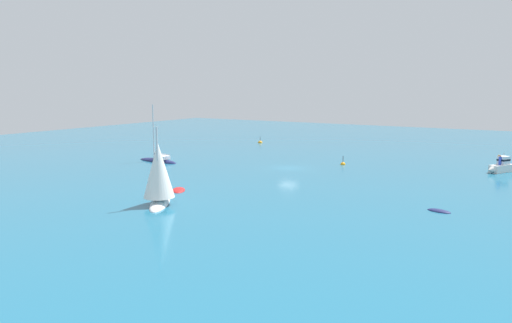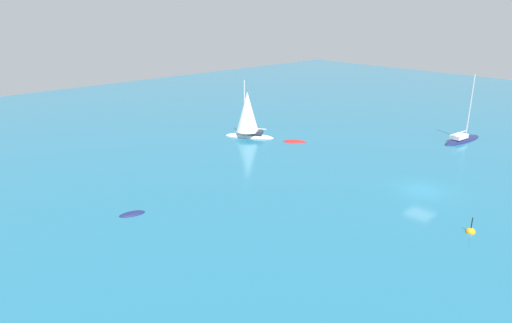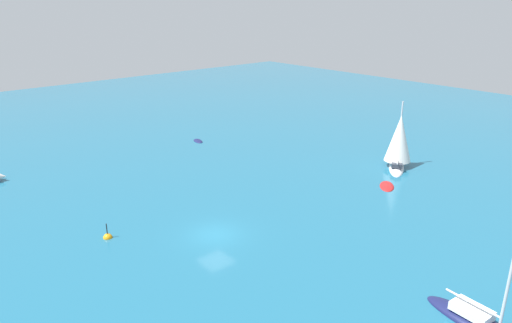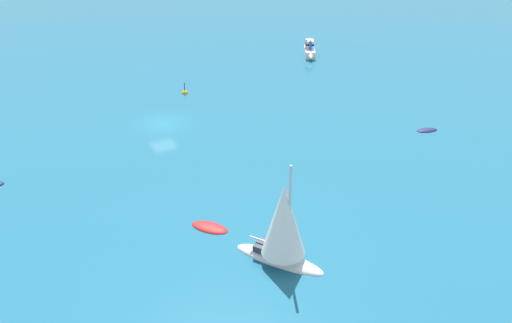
{
  "view_description": "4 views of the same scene",
  "coord_description": "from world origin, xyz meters",
  "px_view_note": "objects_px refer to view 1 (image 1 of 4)",
  "views": [
    {
      "loc": [
        -31.83,
        60.25,
        11.37
      ],
      "look_at": [
        1.34,
        6.52,
        1.67
      ],
      "focal_mm": 34.55,
      "sensor_mm": 36.0,
      "label": 1
    },
    {
      "loc": [
        -39.82,
        -19.38,
        16.85
      ],
      "look_at": [
        -7.78,
        15.08,
        0.98
      ],
      "focal_mm": 32.6,
      "sensor_mm": 36.0,
      "label": 2
    },
    {
      "loc": [
        27.99,
        -19.97,
        18.39
      ],
      "look_at": [
        -6.74,
        10.36,
        2.23
      ],
      "focal_mm": 32.65,
      "sensor_mm": 36.0,
      "label": 3
    },
    {
      "loc": [
        17.3,
        53.44,
        25.0
      ],
      "look_at": [
        -4.12,
        13.01,
        0.67
      ],
      "focal_mm": 41.19,
      "sensor_mm": 36.0,
      "label": 4
    }
  ],
  "objects_px": {
    "cabin_cruiser": "(500,166)",
    "dinghy": "(439,211)",
    "channel_buoy": "(260,143)",
    "mooring_buoy": "(343,164)",
    "rib": "(178,190)",
    "yacht": "(158,161)",
    "yacht_1": "(159,176)"
  },
  "relations": [
    {
      "from": "channel_buoy",
      "to": "cabin_cruiser",
      "type": "bearing_deg",
      "value": 164.43
    },
    {
      "from": "rib",
      "to": "channel_buoy",
      "type": "xyz_separation_m",
      "value": [
        16.15,
        -44.01,
        0.01
      ]
    },
    {
      "from": "yacht",
      "to": "cabin_cruiser",
      "type": "height_order",
      "value": "yacht"
    },
    {
      "from": "rib",
      "to": "channel_buoy",
      "type": "height_order",
      "value": "channel_buoy"
    },
    {
      "from": "rib",
      "to": "cabin_cruiser",
      "type": "bearing_deg",
      "value": 101.23
    },
    {
      "from": "yacht",
      "to": "dinghy",
      "type": "xyz_separation_m",
      "value": [
        -42.83,
        9.02,
        -0.15
      ]
    },
    {
      "from": "yacht",
      "to": "yacht_1",
      "type": "distance_m",
      "value": 28.25
    },
    {
      "from": "cabin_cruiser",
      "to": "mooring_buoy",
      "type": "relative_size",
      "value": 2.77
    },
    {
      "from": "cabin_cruiser",
      "to": "dinghy",
      "type": "distance_m",
      "value": 26.08
    },
    {
      "from": "cabin_cruiser",
      "to": "dinghy",
      "type": "relative_size",
      "value": 1.9
    },
    {
      "from": "yacht",
      "to": "dinghy",
      "type": "bearing_deg",
      "value": 173.08
    },
    {
      "from": "yacht_1",
      "to": "channel_buoy",
      "type": "distance_m",
      "value": 53.54
    },
    {
      "from": "yacht_1",
      "to": "dinghy",
      "type": "bearing_deg",
      "value": 82.92
    },
    {
      "from": "yacht",
      "to": "rib",
      "type": "bearing_deg",
      "value": 143.51
    },
    {
      "from": "dinghy",
      "to": "channel_buoy",
      "type": "height_order",
      "value": "channel_buoy"
    },
    {
      "from": "yacht",
      "to": "cabin_cruiser",
      "type": "bearing_deg",
      "value": -154.57
    },
    {
      "from": "rib",
      "to": "dinghy",
      "type": "relative_size",
      "value": 1.37
    },
    {
      "from": "dinghy",
      "to": "channel_buoy",
      "type": "bearing_deg",
      "value": 151.87
    },
    {
      "from": "dinghy",
      "to": "mooring_buoy",
      "type": "bearing_deg",
      "value": 144.22
    },
    {
      "from": "yacht_1",
      "to": "channel_buoy",
      "type": "xyz_separation_m",
      "value": [
        18.91,
        -50.01,
        -2.78
      ]
    },
    {
      "from": "yacht_1",
      "to": "channel_buoy",
      "type": "bearing_deg",
      "value": 167.64
    },
    {
      "from": "yacht",
      "to": "dinghy",
      "type": "distance_m",
      "value": 43.77
    },
    {
      "from": "yacht_1",
      "to": "dinghy",
      "type": "height_order",
      "value": "yacht_1"
    },
    {
      "from": "yacht",
      "to": "yacht_1",
      "type": "xyz_separation_m",
      "value": [
        -19.22,
        20.53,
        2.64
      ]
    },
    {
      "from": "channel_buoy",
      "to": "mooring_buoy",
      "type": "bearing_deg",
      "value": 144.79
    },
    {
      "from": "yacht",
      "to": "cabin_cruiser",
      "type": "relative_size",
      "value": 2.0
    },
    {
      "from": "yacht_1",
      "to": "channel_buoy",
      "type": "height_order",
      "value": "yacht_1"
    },
    {
      "from": "rib",
      "to": "yacht",
      "type": "relative_size",
      "value": 0.36
    },
    {
      "from": "rib",
      "to": "dinghy",
      "type": "bearing_deg",
      "value": 65.62
    },
    {
      "from": "yacht_1",
      "to": "mooring_buoy",
      "type": "relative_size",
      "value": 4.91
    },
    {
      "from": "cabin_cruiser",
      "to": "yacht_1",
      "type": "xyz_separation_m",
      "value": [
        26.14,
        37.46,
        1.98
      ]
    },
    {
      "from": "yacht_1",
      "to": "mooring_buoy",
      "type": "height_order",
      "value": "yacht_1"
    }
  ]
}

